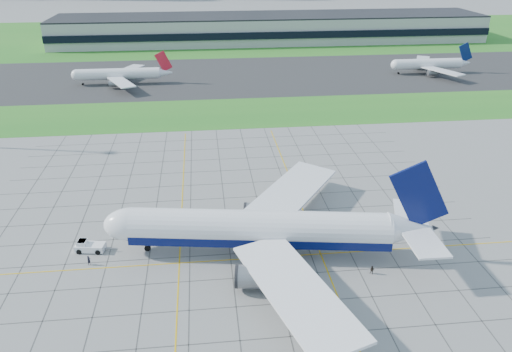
{
  "coord_description": "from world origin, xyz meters",
  "views": [
    {
      "loc": [
        -4.11,
        -83.41,
        56.74
      ],
      "look_at": [
        7.57,
        20.97,
        7.0
      ],
      "focal_mm": 35.0,
      "sensor_mm": 36.0,
      "label": 1
    }
  ],
  "objects_px": {
    "pushback_tug": "(89,246)",
    "crew_far": "(372,270)",
    "airliner": "(262,229)",
    "distant_jet_2": "(429,64)",
    "crew_near": "(89,260)",
    "distant_jet_1": "(120,74)"
  },
  "relations": [
    {
      "from": "airliner",
      "to": "pushback_tug",
      "type": "relative_size",
      "value": 7.81
    },
    {
      "from": "crew_far",
      "to": "pushback_tug",
      "type": "bearing_deg",
      "value": -155.09
    },
    {
      "from": "crew_near",
      "to": "distant_jet_1",
      "type": "relative_size",
      "value": 0.05
    },
    {
      "from": "crew_near",
      "to": "crew_far",
      "type": "distance_m",
      "value": 54.03
    },
    {
      "from": "crew_far",
      "to": "crew_near",
      "type": "bearing_deg",
      "value": -150.24
    },
    {
      "from": "distant_jet_2",
      "to": "distant_jet_1",
      "type": "bearing_deg",
      "value": -178.5
    },
    {
      "from": "distant_jet_2",
      "to": "pushback_tug",
      "type": "bearing_deg",
      "value": -134.11
    },
    {
      "from": "pushback_tug",
      "to": "distant_jet_2",
      "type": "xyz_separation_m",
      "value": [
        130.58,
        134.72,
        3.45
      ]
    },
    {
      "from": "crew_near",
      "to": "distant_jet_2",
      "type": "distance_m",
      "value": 190.62
    },
    {
      "from": "pushback_tug",
      "to": "distant_jet_2",
      "type": "height_order",
      "value": "distant_jet_2"
    },
    {
      "from": "pushback_tug",
      "to": "distant_jet_2",
      "type": "distance_m",
      "value": 187.65
    },
    {
      "from": "crew_near",
      "to": "distant_jet_2",
      "type": "height_order",
      "value": "distant_jet_2"
    },
    {
      "from": "airliner",
      "to": "crew_far",
      "type": "xyz_separation_m",
      "value": [
        19.76,
        -9.04,
        -4.84
      ]
    },
    {
      "from": "crew_near",
      "to": "distant_jet_1",
      "type": "xyz_separation_m",
      "value": [
        -11.59,
        135.98,
        3.51
      ]
    },
    {
      "from": "distant_jet_1",
      "to": "distant_jet_2",
      "type": "bearing_deg",
      "value": 1.5
    },
    {
      "from": "airliner",
      "to": "pushback_tug",
      "type": "distance_m",
      "value": 35.1
    },
    {
      "from": "airliner",
      "to": "crew_near",
      "type": "xyz_separation_m",
      "value": [
        -33.53,
        -0.08,
        -4.74
      ]
    },
    {
      "from": "pushback_tug",
      "to": "crew_far",
      "type": "relative_size",
      "value": 4.84
    },
    {
      "from": "distant_jet_1",
      "to": "distant_jet_2",
      "type": "distance_m",
      "value": 141.29
    },
    {
      "from": "airliner",
      "to": "crew_far",
      "type": "bearing_deg",
      "value": -15.67
    },
    {
      "from": "airliner",
      "to": "crew_near",
      "type": "height_order",
      "value": "airliner"
    },
    {
      "from": "airliner",
      "to": "crew_far",
      "type": "relative_size",
      "value": 37.77
    }
  ]
}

